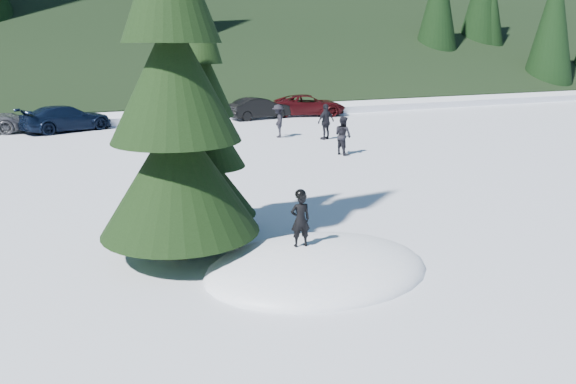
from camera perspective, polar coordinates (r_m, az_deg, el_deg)
name	(u,v)px	position (r m, az deg, el deg)	size (l,w,h in m)	color
ground	(317,270)	(11.03, 2.97, -7.95)	(200.00, 200.00, 0.00)	white
snow_mound	(317,270)	(11.03, 2.97, -7.95)	(4.48, 3.52, 0.96)	white
spruce_tall	(175,95)	(11.14, -11.45, 9.66)	(3.20, 3.20, 8.60)	black
spruce_short	(206,143)	(12.89, -8.29, 5.00)	(2.20, 2.20, 5.37)	black
child_skier	(300,220)	(10.73, 1.26, -2.84)	(0.39, 0.25, 1.06)	black
adult_0	(343,135)	(22.43, 5.60, 5.74)	(0.75, 0.58, 1.54)	black
adult_1	(326,122)	(26.04, 3.87, 7.14)	(0.96, 0.40, 1.64)	black
adult_2	(278,121)	(26.57, -1.00, 7.23)	(1.00, 0.58, 1.55)	black
car_3	(66,118)	(30.66, -21.58, 6.97)	(1.82, 4.47, 1.30)	black
car_4	(171,113)	(30.53, -11.81, 7.85)	(1.77, 4.41, 1.50)	gray
car_5	(259,108)	(33.41, -2.96, 8.50)	(1.33, 3.81, 1.26)	black
car_6	(308,105)	(35.00, 2.03, 8.82)	(2.13, 4.62, 1.28)	#36090C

